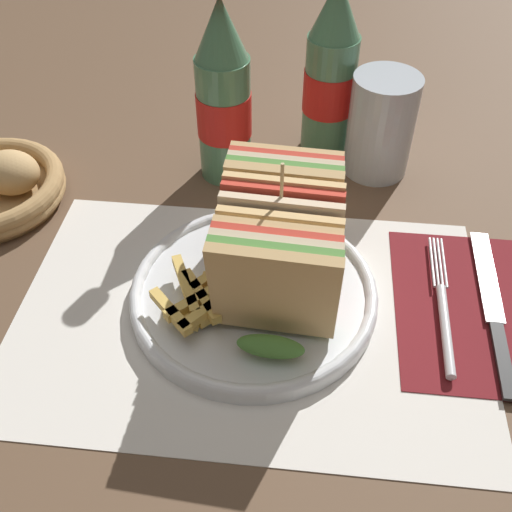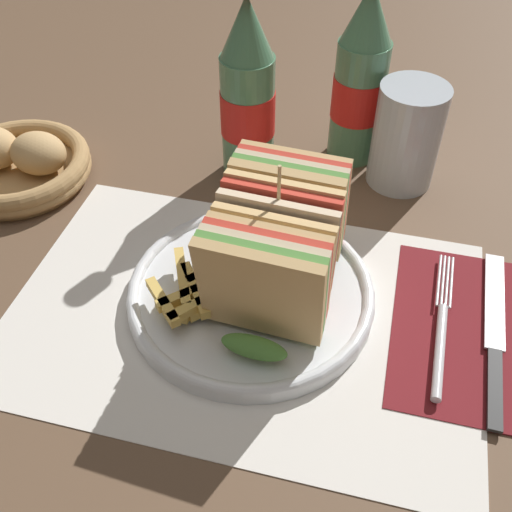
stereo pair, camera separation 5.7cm
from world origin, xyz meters
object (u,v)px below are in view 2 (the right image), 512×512
Objects in this scene: club_sandwich at (279,245)px; coke_bottle_near at (248,96)px; knife at (495,335)px; coke_bottle_far at (360,80)px; glass_near at (405,142)px; bread_basket at (17,164)px; fork at (441,335)px; plate_main at (251,292)px.

coke_bottle_near reaches higher than club_sandwich.
knife is 0.32m from coke_bottle_far.
glass_near is 0.70× the size of bread_basket.
fork is 1.02× the size of bread_basket.
plate_main is at bearing 179.56° from fork.
bread_basket is (-0.49, 0.13, 0.01)m from fork.
coke_bottle_near is at bearing 17.43° from bread_basket.
knife is 0.25m from glass_near.
bread_basket is (-0.26, -0.08, -0.08)m from coke_bottle_near.
fork is (0.18, -0.01, -0.00)m from plate_main.
coke_bottle_far is at bearing 81.87° from club_sandwich.
fork is 0.85× the size of knife.
coke_bottle_far is at bearing 77.12° from plate_main.
club_sandwich is 0.24m from glass_near.
coke_bottle_near reaches higher than glass_near.
club_sandwich reaches higher than knife.
fork is 0.74× the size of coke_bottle_near.
coke_bottle_near is at bearing -150.87° from coke_bottle_far.
glass_near is at bearing 61.71° from plate_main.
coke_bottle_near is (-0.23, 0.21, 0.09)m from fork.
glass_near is at bearing 13.82° from bread_basket.
club_sandwich is at bearing 176.14° from fork.
knife is 0.55m from bread_basket.
plate_main is 0.07m from club_sandwich.
knife is at bearing -64.84° from glass_near.
coke_bottle_far is (0.04, 0.26, 0.03)m from club_sandwich.
club_sandwich is at bearing 19.18° from plate_main.
bread_basket is (-0.44, -0.11, -0.03)m from glass_near.
bread_basket is (-0.34, 0.11, -0.05)m from club_sandwich.
fork is 0.31m from coke_bottle_far.
glass_near is at bearing 65.81° from club_sandwich.
coke_bottle_far reaches higher than plate_main.
fork is at bearing -2.12° from plate_main.
fork is 0.51m from bread_basket.
plate_main is 0.26m from glass_near.
bread_basket reaches higher than knife.
fork is 1.45× the size of glass_near.
coke_bottle_near reaches higher than fork.
club_sandwich is 0.82× the size of coke_bottle_far.
glass_near reaches higher than knife.
coke_bottle_near is 0.19m from glass_near.
coke_bottle_far is at bearing 29.13° from coke_bottle_near.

